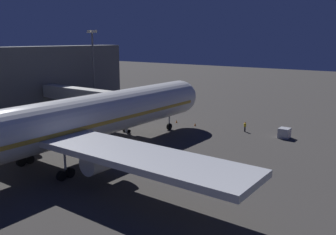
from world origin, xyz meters
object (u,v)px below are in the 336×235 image
at_px(ground_crew_marshaller_fwd, 245,126).
at_px(airliner_at_gate, 53,126).
at_px(baggage_container_near_belt, 284,133).
at_px(traffic_cone_nose_starboard, 177,121).
at_px(traffic_cone_nose_port, 195,124).
at_px(jet_bridge, 94,97).
at_px(apron_floodlight_mast, 93,65).

bearing_deg(ground_crew_marshaller_fwd, airliner_at_gate, 69.77).
distance_m(baggage_container_near_belt, traffic_cone_nose_starboard, 21.37).
bearing_deg(traffic_cone_nose_port, jet_bridge, 36.67).
xyz_separation_m(jet_bridge, baggage_container_near_belt, (-32.44, -13.12, -4.90)).
bearing_deg(jet_bridge, ground_crew_marshaller_fwd, -152.62).
bearing_deg(ground_crew_marshaller_fwd, baggage_container_near_belt, -179.65).
bearing_deg(apron_floodlight_mast, ground_crew_marshaller_fwd, -177.15).
bearing_deg(ground_crew_marshaller_fwd, traffic_cone_nose_starboard, 6.08).
bearing_deg(jet_bridge, airliner_at_gate, 124.76).
bearing_deg(airliner_at_gate, traffic_cone_nose_port, -94.09).
bearing_deg(traffic_cone_nose_starboard, ground_crew_marshaller_fwd, -173.92).
height_order(ground_crew_marshaller_fwd, traffic_cone_nose_port, ground_crew_marshaller_fwd).
bearing_deg(airliner_at_gate, baggage_container_near_belt, -120.57).
distance_m(airliner_at_gate, jet_bridge, 23.39).
distance_m(ground_crew_marshaller_fwd, traffic_cone_nose_starboard, 14.20).
bearing_deg(apron_floodlight_mast, baggage_container_near_belt, -177.56).
xyz_separation_m(baggage_container_near_belt, traffic_cone_nose_starboard, (21.30, 1.55, -0.57)).
relative_size(apron_floodlight_mast, baggage_container_near_belt, 9.82).
bearing_deg(traffic_cone_nose_port, baggage_container_near_belt, -174.77).
xyz_separation_m(apron_floodlight_mast, traffic_cone_nose_port, (-27.70, -0.36, -10.39)).
bearing_deg(apron_floodlight_mast, traffic_cone_nose_port, -179.26).
bearing_deg(baggage_container_near_belt, traffic_cone_nose_starboard, 4.15).
xyz_separation_m(jet_bridge, ground_crew_marshaller_fwd, (-25.24, -13.07, -4.76)).
xyz_separation_m(apron_floodlight_mast, ground_crew_marshaller_fwd, (-37.40, -1.86, -9.67)).
bearing_deg(baggage_container_near_belt, apron_floodlight_mast, 2.44).
distance_m(jet_bridge, ground_crew_marshaller_fwd, 28.82).
relative_size(baggage_container_near_belt, ground_crew_marshaller_fwd, 1.04).
distance_m(apron_floodlight_mast, baggage_container_near_belt, 45.71).
height_order(jet_bridge, apron_floodlight_mast, apron_floodlight_mast).
height_order(apron_floodlight_mast, traffic_cone_nose_port, apron_floodlight_mast).
bearing_deg(jet_bridge, traffic_cone_nose_starboard, -133.91).
height_order(airliner_at_gate, jet_bridge, airliner_at_gate).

